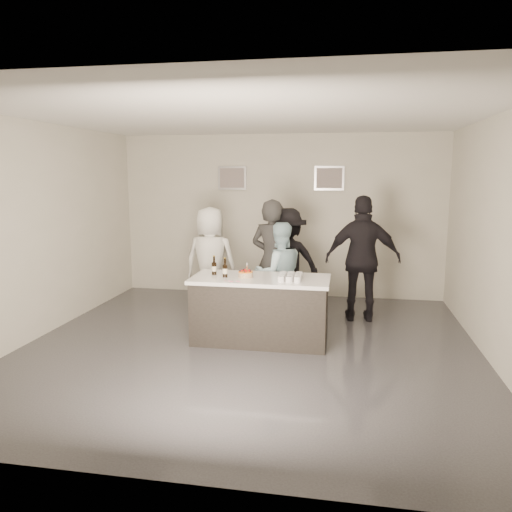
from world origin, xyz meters
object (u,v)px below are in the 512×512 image
(person_guest_left, at_px, (211,261))
(person_guest_right, at_px, (363,259))
(bar_counter, at_px, (260,310))
(cake, at_px, (246,274))
(beer_bottle_a, at_px, (214,265))
(beer_bottle_b, at_px, (225,268))
(person_guest_back, at_px, (287,262))
(person_main_black, at_px, (272,261))
(person_main_blue, at_px, (279,274))

(person_guest_left, relative_size, person_guest_right, 0.90)
(bar_counter, distance_m, person_guest_left, 1.62)
(cake, distance_m, beer_bottle_a, 0.48)
(cake, distance_m, person_guest_left, 1.46)
(bar_counter, relative_size, beer_bottle_b, 7.15)
(person_guest_back, bearing_deg, beer_bottle_b, 37.88)
(beer_bottle_b, xyz_separation_m, person_main_black, (0.49, 1.07, -0.08))
(person_main_black, height_order, person_guest_left, person_main_black)
(cake, height_order, person_guest_left, person_guest_left)
(person_main_black, xyz_separation_m, person_guest_left, (-1.04, 0.19, -0.07))
(beer_bottle_b, xyz_separation_m, person_guest_right, (1.86, 1.35, -0.05))
(person_main_blue, bearing_deg, bar_counter, 58.27)
(person_main_black, relative_size, person_guest_right, 0.97)
(bar_counter, relative_size, cake, 9.50)
(cake, bearing_deg, beer_bottle_b, -169.95)
(beer_bottle_a, distance_m, person_guest_right, 2.39)
(person_main_black, distance_m, person_guest_left, 1.06)
(cake, bearing_deg, person_guest_right, 39.37)
(beer_bottle_b, xyz_separation_m, person_guest_back, (0.67, 1.46, -0.16))
(person_guest_right, bearing_deg, person_main_black, 9.58)
(bar_counter, relative_size, person_guest_right, 0.95)
(person_main_black, bearing_deg, person_guest_left, 7.20)
(person_main_blue, xyz_separation_m, person_guest_back, (0.06, 0.53, 0.09))
(person_main_black, xyz_separation_m, person_main_blue, (0.13, -0.14, -0.17))
(cake, xyz_separation_m, person_main_black, (0.21, 1.02, 0.01))
(beer_bottle_b, bearing_deg, person_guest_back, 65.19)
(cake, distance_m, person_main_blue, 0.96)
(bar_counter, distance_m, person_guest_right, 1.96)
(person_main_blue, bearing_deg, person_guest_left, -37.94)
(beer_bottle_b, bearing_deg, beer_bottle_a, 144.11)
(person_main_blue, xyz_separation_m, person_guest_right, (1.25, 0.42, 0.19))
(person_main_blue, height_order, person_guest_right, person_guest_right)
(cake, distance_m, beer_bottle_b, 0.29)
(cake, height_order, person_main_black, person_main_black)
(bar_counter, xyz_separation_m, person_main_blue, (0.14, 0.85, 0.33))
(cake, distance_m, person_main_black, 1.04)
(bar_counter, distance_m, person_main_black, 1.11)
(cake, relative_size, person_guest_left, 0.11)
(bar_counter, xyz_separation_m, cake, (-0.20, -0.03, 0.49))
(beer_bottle_a, distance_m, beer_bottle_b, 0.23)
(person_guest_left, bearing_deg, person_main_blue, 167.08)
(bar_counter, xyz_separation_m, beer_bottle_b, (-0.47, -0.08, 0.58))
(bar_counter, bearing_deg, person_guest_back, 81.74)
(beer_bottle_b, bearing_deg, person_main_black, 65.51)
(cake, relative_size, person_main_blue, 0.12)
(bar_counter, xyz_separation_m, beer_bottle_a, (-0.66, 0.06, 0.58))
(person_guest_back, bearing_deg, person_guest_right, 147.65)
(bar_counter, xyz_separation_m, person_guest_back, (0.20, 1.38, 0.42))
(person_main_black, height_order, person_main_blue, person_main_black)
(bar_counter, bearing_deg, person_guest_right, 42.55)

